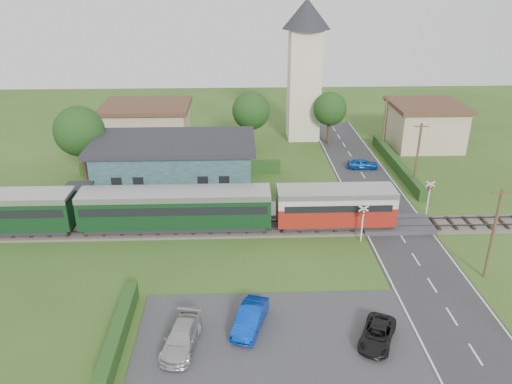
{
  "coord_description": "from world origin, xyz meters",
  "views": [
    {
      "loc": [
        -3.65,
        -36.21,
        20.43
      ],
      "look_at": [
        -2.13,
        4.0,
        2.65
      ],
      "focal_mm": 35.0,
      "sensor_mm": 36.0,
      "label": 1
    }
  ],
  "objects_px": {
    "car_park_dark": "(377,334)",
    "pedestrian_near": "(257,201)",
    "train": "(138,208)",
    "car_park_blue": "(250,318)",
    "car_park_silver": "(181,338)",
    "pedestrian_far": "(110,203)",
    "crossing_signal_near": "(363,218)",
    "church_tower": "(305,60)",
    "house_east": "(425,124)",
    "house_west": "(148,125)",
    "crossing_signal_far": "(429,193)",
    "car_on_road": "(363,164)",
    "station_building": "(175,165)",
    "equipment_hut": "(80,198)"
  },
  "relations": [
    {
      "from": "car_park_dark",
      "to": "house_east",
      "type": "bearing_deg",
      "value": 92.66
    },
    {
      "from": "car_park_dark",
      "to": "pedestrian_near",
      "type": "bearing_deg",
      "value": 135.52
    },
    {
      "from": "car_on_road",
      "to": "church_tower",
      "type": "bearing_deg",
      "value": 27.93
    },
    {
      "from": "church_tower",
      "to": "car_park_dark",
      "type": "distance_m",
      "value": 41.84
    },
    {
      "from": "church_tower",
      "to": "car_park_silver",
      "type": "xyz_separation_m",
      "value": [
        -12.17,
        -40.7,
        -9.51
      ]
    },
    {
      "from": "car_park_blue",
      "to": "crossing_signal_near",
      "type": "bearing_deg",
      "value": 66.08
    },
    {
      "from": "train",
      "to": "car_park_silver",
      "type": "height_order",
      "value": "train"
    },
    {
      "from": "church_tower",
      "to": "car_park_silver",
      "type": "relative_size",
      "value": 4.01
    },
    {
      "from": "house_west",
      "to": "car_park_silver",
      "type": "height_order",
      "value": "house_west"
    },
    {
      "from": "car_park_blue",
      "to": "pedestrian_near",
      "type": "bearing_deg",
      "value": 103.97
    },
    {
      "from": "pedestrian_near",
      "to": "church_tower",
      "type": "bearing_deg",
      "value": -100.15
    },
    {
      "from": "station_building",
      "to": "church_tower",
      "type": "bearing_deg",
      "value": 48.59
    },
    {
      "from": "pedestrian_far",
      "to": "pedestrian_near",
      "type": "bearing_deg",
      "value": -106.77
    },
    {
      "from": "house_west",
      "to": "crossing_signal_near",
      "type": "xyz_separation_m",
      "value": [
        21.4,
        -25.41,
        -0.65
      ]
    },
    {
      "from": "house_east",
      "to": "crossing_signal_far",
      "type": "height_order",
      "value": "house_east"
    },
    {
      "from": "equipment_hut",
      "to": "church_tower",
      "type": "bearing_deg",
      "value": 44.75
    },
    {
      "from": "car_on_road",
      "to": "car_park_blue",
      "type": "relative_size",
      "value": 0.82
    },
    {
      "from": "car_park_blue",
      "to": "pedestrian_far",
      "type": "distance_m",
      "value": 20.34
    },
    {
      "from": "station_building",
      "to": "crossing_signal_near",
      "type": "xyz_separation_m",
      "value": [
        16.4,
        -11.4,
        -0.55
      ]
    },
    {
      "from": "train",
      "to": "car_park_dark",
      "type": "distance_m",
      "value": 22.3
    },
    {
      "from": "equipment_hut",
      "to": "crossing_signal_far",
      "type": "xyz_separation_m",
      "value": [
        31.6,
        -0.81,
        0.39
      ]
    },
    {
      "from": "train",
      "to": "car_park_silver",
      "type": "relative_size",
      "value": 9.85
    },
    {
      "from": "church_tower",
      "to": "crossing_signal_near",
      "type": "xyz_separation_m",
      "value": [
        1.4,
        -28.41,
        -8.08
      ]
    },
    {
      "from": "station_building",
      "to": "car_on_road",
      "type": "bearing_deg",
      "value": 13.87
    },
    {
      "from": "pedestrian_far",
      "to": "crossing_signal_far",
      "type": "bearing_deg",
      "value": -108.53
    },
    {
      "from": "train",
      "to": "car_on_road",
      "type": "height_order",
      "value": "train"
    },
    {
      "from": "equipment_hut",
      "to": "car_park_blue",
      "type": "bearing_deg",
      "value": -47.43
    },
    {
      "from": "house_west",
      "to": "house_east",
      "type": "height_order",
      "value": "same"
    },
    {
      "from": "house_east",
      "to": "pedestrian_far",
      "type": "distance_m",
      "value": 40.06
    },
    {
      "from": "house_west",
      "to": "car_park_blue",
      "type": "relative_size",
      "value": 2.64
    },
    {
      "from": "house_east",
      "to": "crossing_signal_far",
      "type": "distance_m",
      "value": 20.64
    },
    {
      "from": "car_park_blue",
      "to": "pedestrian_near",
      "type": "xyz_separation_m",
      "value": [
        1.04,
        16.29,
        0.5
      ]
    },
    {
      "from": "train",
      "to": "car_park_blue",
      "type": "height_order",
      "value": "train"
    },
    {
      "from": "crossing_signal_near",
      "to": "pedestrian_far",
      "type": "bearing_deg",
      "value": 165.64
    },
    {
      "from": "crossing_signal_far",
      "to": "car_park_silver",
      "type": "bearing_deg",
      "value": -140.54
    },
    {
      "from": "pedestrian_near",
      "to": "pedestrian_far",
      "type": "height_order",
      "value": "pedestrian_far"
    },
    {
      "from": "station_building",
      "to": "car_park_silver",
      "type": "bearing_deg",
      "value": -83.18
    },
    {
      "from": "train",
      "to": "crossing_signal_far",
      "type": "bearing_deg",
      "value": 5.3
    },
    {
      "from": "house_west",
      "to": "car_park_silver",
      "type": "bearing_deg",
      "value": -78.26
    },
    {
      "from": "station_building",
      "to": "house_east",
      "type": "xyz_separation_m",
      "value": [
        30.0,
        13.01,
        0.1
      ]
    },
    {
      "from": "train",
      "to": "church_tower",
      "type": "distance_m",
      "value": 32.19
    },
    {
      "from": "car_park_silver",
      "to": "pedestrian_far",
      "type": "height_order",
      "value": "pedestrian_far"
    },
    {
      "from": "house_west",
      "to": "crossing_signal_near",
      "type": "distance_m",
      "value": 33.22
    },
    {
      "from": "car_park_dark",
      "to": "pedestrian_far",
      "type": "xyz_separation_m",
      "value": [
        -19.81,
        17.86,
        0.67
      ]
    },
    {
      "from": "equipment_hut",
      "to": "train",
      "type": "relative_size",
      "value": 0.06
    },
    {
      "from": "crossing_signal_near",
      "to": "car_park_dark",
      "type": "distance_m",
      "value": 12.54
    },
    {
      "from": "crossing_signal_far",
      "to": "car_park_silver",
      "type": "distance_m",
      "value": 26.93
    },
    {
      "from": "church_tower",
      "to": "house_east",
      "type": "height_order",
      "value": "church_tower"
    },
    {
      "from": "station_building",
      "to": "pedestrian_far",
      "type": "xyz_separation_m",
      "value": [
        -5.31,
        -5.84,
        -1.42
      ]
    },
    {
      "from": "equipment_hut",
      "to": "car_park_blue",
      "type": "xyz_separation_m",
      "value": [
        14.95,
        -16.28,
        -0.99
      ]
    }
  ]
}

